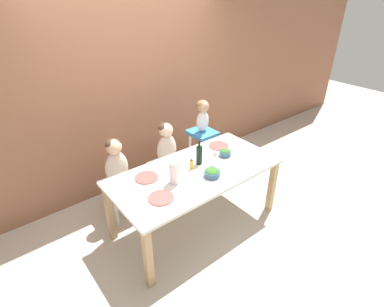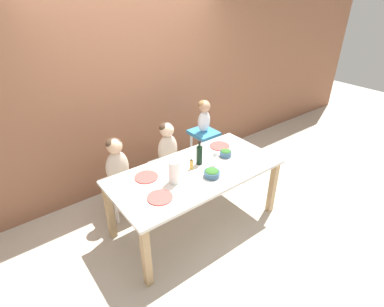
% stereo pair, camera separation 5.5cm
% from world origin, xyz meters
% --- Properties ---
extents(ground_plane, '(14.00, 14.00, 0.00)m').
position_xyz_m(ground_plane, '(0.00, 0.00, 0.00)').
color(ground_plane, '#BCB2A3').
extents(wall_back, '(10.00, 0.06, 2.70)m').
position_xyz_m(wall_back, '(0.00, 1.27, 1.35)').
color(wall_back, '#8E5B42').
rests_on(wall_back, ground_plane).
extents(dining_table, '(1.88, 0.91, 0.74)m').
position_xyz_m(dining_table, '(0.00, 0.00, 0.66)').
color(dining_table, silver).
rests_on(dining_table, ground_plane).
extents(chair_far_left, '(0.38, 0.43, 0.45)m').
position_xyz_m(chair_far_left, '(-0.61, 0.70, 0.38)').
color(chair_far_left, silver).
rests_on(chair_far_left, ground_plane).
extents(chair_far_center, '(0.38, 0.43, 0.45)m').
position_xyz_m(chair_far_center, '(0.09, 0.70, 0.38)').
color(chair_far_center, silver).
rests_on(chair_far_center, ground_plane).
extents(chair_right_highchair, '(0.33, 0.37, 0.75)m').
position_xyz_m(chair_right_highchair, '(0.69, 0.70, 0.58)').
color(chair_right_highchair, silver).
rests_on(chair_right_highchair, ground_plane).
extents(person_child_left, '(0.28, 0.19, 0.59)m').
position_xyz_m(person_child_left, '(-0.61, 0.70, 0.76)').
color(person_child_left, beige).
rests_on(person_child_left, chair_far_left).
extents(person_child_center, '(0.28, 0.19, 0.59)m').
position_xyz_m(person_child_center, '(0.09, 0.70, 0.76)').
color(person_child_center, beige).
rests_on(person_child_center, chair_far_center).
extents(person_baby_right, '(0.19, 0.17, 0.44)m').
position_xyz_m(person_baby_right, '(0.69, 0.70, 1.01)').
color(person_baby_right, silver).
rests_on(person_baby_right, chair_right_highchair).
extents(wine_bottle, '(0.07, 0.07, 0.29)m').
position_xyz_m(wine_bottle, '(0.12, 0.09, 0.86)').
color(wine_bottle, black).
rests_on(wine_bottle, dining_table).
extents(paper_towel_roll, '(0.12, 0.12, 0.25)m').
position_xyz_m(paper_towel_roll, '(-0.31, -0.04, 0.87)').
color(paper_towel_roll, white).
rests_on(paper_towel_roll, dining_table).
extents(wine_glass_near, '(0.07, 0.07, 0.18)m').
position_xyz_m(wine_glass_near, '(0.24, -0.04, 0.87)').
color(wine_glass_near, white).
rests_on(wine_glass_near, dining_table).
extents(salad_bowl_large, '(0.17, 0.17, 0.09)m').
position_xyz_m(salad_bowl_large, '(0.06, -0.19, 0.79)').
color(salad_bowl_large, '#335675').
rests_on(salad_bowl_large, dining_table).
extents(salad_bowl_small, '(0.14, 0.14, 0.09)m').
position_xyz_m(salad_bowl_small, '(0.47, 0.03, 0.79)').
color(salad_bowl_small, '#335675').
rests_on(salad_bowl_small, dining_table).
extents(dinner_plate_front_left, '(0.25, 0.25, 0.01)m').
position_xyz_m(dinner_plate_front_left, '(-0.57, -0.17, 0.75)').
color(dinner_plate_front_left, '#D14C47').
rests_on(dinner_plate_front_left, dining_table).
extents(dinner_plate_back_left, '(0.25, 0.25, 0.01)m').
position_xyz_m(dinner_plate_back_left, '(-0.50, 0.21, 0.75)').
color(dinner_plate_back_left, '#D14C47').
rests_on(dinner_plate_back_left, dining_table).
extents(dinner_plate_back_right, '(0.25, 0.25, 0.01)m').
position_xyz_m(dinner_plate_back_right, '(0.58, 0.25, 0.75)').
color(dinner_plate_back_right, '#D14C47').
rests_on(dinner_plate_back_right, dining_table).
extents(condiment_bottle_hot_sauce, '(0.04, 0.04, 0.13)m').
position_xyz_m(condiment_bottle_hot_sauce, '(-0.02, 0.06, 0.81)').
color(condiment_bottle_hot_sauce, '#BC8E33').
rests_on(condiment_bottle_hot_sauce, dining_table).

